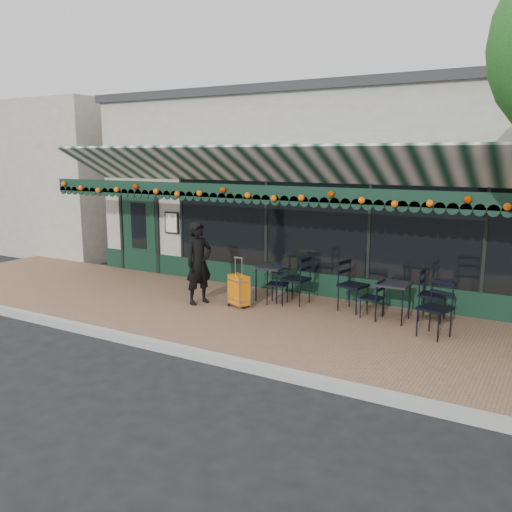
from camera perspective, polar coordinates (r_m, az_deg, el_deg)
The scene contains 15 objects.
ground at distance 8.82m, azimuth -5.97°, elevation -10.56°, with size 80.00×80.00×0.00m, color black.
sidewalk at distance 10.38m, azimuth 0.58°, elevation -6.77°, with size 18.00×4.00×0.15m, color brown.
curb at distance 8.74m, azimuth -6.30°, elevation -10.26°, with size 18.00×0.16×0.15m, color #9E9E99.
restaurant_building at distance 15.28m, azimuth 11.58°, elevation 7.02°, with size 12.00×9.60×4.50m.
neighbor_building_left at distance 23.12m, azimuth -20.72°, elevation 8.03°, with size 12.00×8.00×4.80m, color #B9B3A2.
woman at distance 11.12m, azimuth -6.04°, elevation -0.76°, with size 0.62×0.40×1.69m, color black.
suitcase at distance 10.92m, azimuth -1.83°, elevation -3.64°, with size 0.50×0.41×1.01m.
cafe_table_a at distance 10.26m, azimuth 14.27°, elevation -3.17°, with size 0.58×0.58×0.71m.
cafe_table_b at distance 11.39m, azimuth 1.69°, elevation -1.42°, with size 0.59×0.59×0.72m.
chair_a_left at distance 10.40m, azimuth 12.10°, elevation -4.38°, with size 0.38×0.38×0.76m, color black, non-canonical shape.
chair_a_right at distance 10.51m, azimuth 18.09°, elevation -3.98°, with size 0.47×0.47×0.95m, color black, non-canonical shape.
chair_a_front at distance 9.59m, azimuth 18.29°, elevation -5.34°, with size 0.48×0.48×0.96m, color black, non-canonical shape.
chair_b_left at distance 11.16m, azimuth 4.24°, elevation -2.50°, with size 0.50×0.50×1.00m, color black, non-canonical shape.
chair_b_right at distance 10.77m, azimuth 10.19°, elevation -3.12°, with size 0.50×0.50×1.00m, color black, non-canonical shape.
chair_b_front at distance 11.12m, azimuth 2.26°, elevation -3.04°, with size 0.40×0.40×0.81m, color black, non-canonical shape.
Camera 1 is at (4.90, -6.61, 3.18)m, focal length 38.00 mm.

